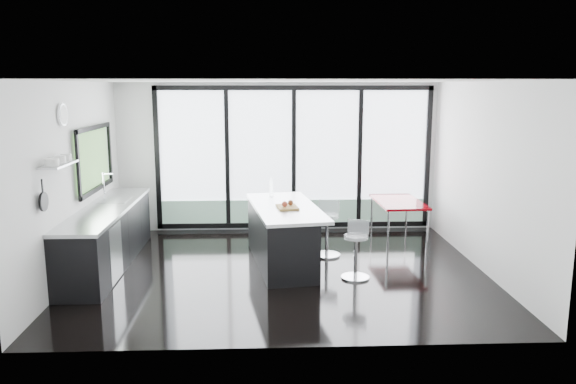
{
  "coord_description": "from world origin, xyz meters",
  "views": [
    {
      "loc": [
        -0.25,
        -8.04,
        2.74
      ],
      "look_at": [
        0.1,
        0.3,
        1.15
      ],
      "focal_mm": 35.0,
      "sensor_mm": 36.0,
      "label": 1
    }
  ],
  "objects_px": {
    "bar_stool_far": "(327,235)",
    "red_table": "(398,221)",
    "island": "(281,234)",
    "bar_stool_near": "(356,257)"
  },
  "relations": [
    {
      "from": "island",
      "to": "bar_stool_far",
      "type": "distance_m",
      "value": 0.85
    },
    {
      "from": "bar_stool_far",
      "to": "red_table",
      "type": "height_order",
      "value": "red_table"
    },
    {
      "from": "bar_stool_near",
      "to": "red_table",
      "type": "xyz_separation_m",
      "value": [
        1.08,
        1.99,
        0.04
      ]
    },
    {
      "from": "island",
      "to": "red_table",
      "type": "bearing_deg",
      "value": 30.31
    },
    {
      "from": "island",
      "to": "bar_stool_near",
      "type": "height_order",
      "value": "island"
    },
    {
      "from": "bar_stool_far",
      "to": "red_table",
      "type": "distance_m",
      "value": 1.64
    },
    {
      "from": "bar_stool_near",
      "to": "bar_stool_far",
      "type": "height_order",
      "value": "bar_stool_far"
    },
    {
      "from": "bar_stool_far",
      "to": "island",
      "type": "bearing_deg",
      "value": -137.28
    },
    {
      "from": "island",
      "to": "bar_stool_far",
      "type": "xyz_separation_m",
      "value": [
        0.76,
        0.36,
        -0.12
      ]
    },
    {
      "from": "bar_stool_far",
      "to": "red_table",
      "type": "bearing_deg",
      "value": 50.39
    }
  ]
}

